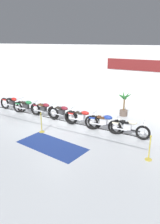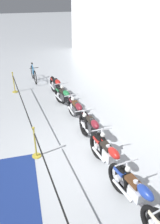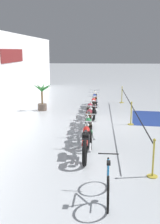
{
  "view_description": "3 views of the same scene",
  "coord_description": "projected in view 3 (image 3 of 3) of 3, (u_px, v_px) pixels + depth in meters",
  "views": [
    {
      "loc": [
        6.91,
        -9.06,
        4.5
      ],
      "look_at": [
        1.2,
        0.67,
        0.77
      ],
      "focal_mm": 35.0,
      "sensor_mm": 36.0,
      "label": 1
    },
    {
      "loc": [
        5.32,
        -1.83,
        4.34
      ],
      "look_at": [
        -1.03,
        0.67,
        0.66
      ],
      "focal_mm": 35.0,
      "sensor_mm": 36.0,
      "label": 2
    },
    {
      "loc": [
        -12.36,
        0.29,
        3.27
      ],
      "look_at": [
        -1.02,
        1.08,
        0.77
      ],
      "focal_mm": 45.0,
      "sensor_mm": 36.0,
      "label": 3
    }
  ],
  "objects": [
    {
      "name": "motorcycle_red_4",
      "position": [
        94.0,
        107.0,
        14.03
      ],
      "size": [
        2.25,
        0.62,
        0.96
      ],
      "color": "black",
      "rests_on": "ground"
    },
    {
      "name": "bicycle",
      "position": [
        108.0,
        182.0,
        6.23
      ],
      "size": [
        1.78,
        0.48,
        0.99
      ],
      "color": "black",
      "rests_on": "ground"
    },
    {
      "name": "floor_banner",
      "position": [
        147.0,
        118.0,
        13.9
      ],
      "size": [
        3.34,
        1.82,
        0.01
      ],
      "primitive_type": "cube",
      "rotation": [
        0.0,
        0.0,
        -0.12
      ],
      "color": "navy",
      "rests_on": "ground"
    },
    {
      "name": "motorcycle_cream_6",
      "position": [
        95.0,
        99.0,
        16.56
      ],
      "size": [
        2.13,
        0.62,
        0.94
      ],
      "color": "black",
      "rests_on": "ground"
    },
    {
      "name": "potted_palm_left_of_row",
      "position": [
        42.0,
        97.0,
        15.46
      ],
      "size": [
        1.01,
        1.02,
        1.56
      ],
      "color": "brown",
      "rests_on": "ground"
    },
    {
      "name": "motorcycle_maroon_2",
      "position": [
        89.0,
        121.0,
        11.38
      ],
      "size": [
        2.28,
        0.62,
        0.97
      ],
      "color": "black",
      "rests_on": "ground"
    },
    {
      "name": "stanchion_mid_right",
      "position": [
        122.0,
        97.0,
        17.83
      ],
      "size": [
        0.28,
        0.28,
        1.05
      ],
      "color": "gold",
      "rests_on": "ground"
    },
    {
      "name": "motorcycle_maroon_3",
      "position": [
        89.0,
        114.0,
        12.65
      ],
      "size": [
        2.2,
        0.62,
        0.97
      ],
      "color": "black",
      "rests_on": "ground"
    },
    {
      "name": "stanchion_mid_left",
      "position": [
        131.0,
        117.0,
        12.55
      ],
      "size": [
        0.28,
        0.28,
        1.05
      ],
      "color": "gold",
      "rests_on": "ground"
    },
    {
      "name": "ground_plane",
      "position": [
        105.0,
        124.0,
        12.72
      ],
      "size": [
        120.0,
        120.0,
        0.0
      ],
      "primitive_type": "plane",
      "color": "#B2B7BC"
    },
    {
      "name": "motorcycle_blue_5",
      "position": [
        95.0,
        102.0,
        15.32
      ],
      "size": [
        2.19,
        0.62,
        0.96
      ],
      "color": "black",
      "rests_on": "ground"
    },
    {
      "name": "motorcycle_red_0",
      "position": [
        86.0,
        141.0,
        8.77
      ],
      "size": [
        2.29,
        0.62,
        0.97
      ],
      "color": "black",
      "rests_on": "ground"
    },
    {
      "name": "stanchion_far_left",
      "position": [
        135.0,
        116.0,
        11.11
      ],
      "size": [
        10.79,
        0.28,
        1.05
      ],
      "color": "gold",
      "rests_on": "ground"
    },
    {
      "name": "motorcycle_green_1",
      "position": [
        89.0,
        130.0,
        10.02
      ],
      "size": [
        2.16,
        0.62,
        0.93
      ],
      "color": "black",
      "rests_on": "ground"
    }
  ]
}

